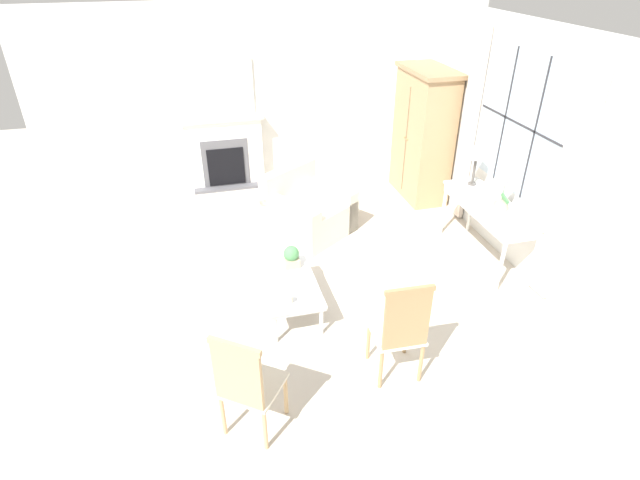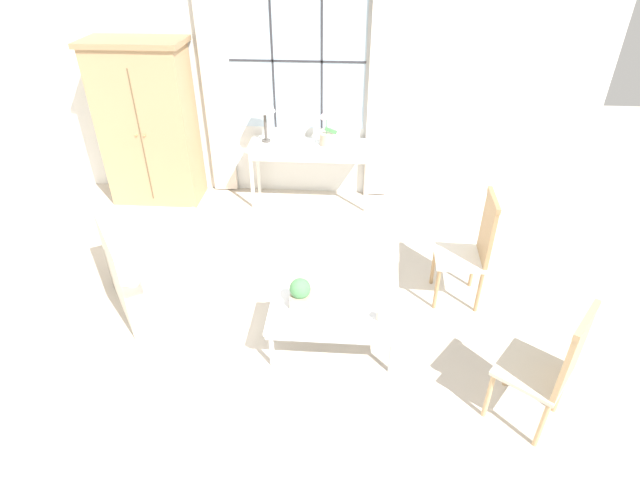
{
  "view_description": "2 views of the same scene",
  "coord_description": "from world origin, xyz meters",
  "px_view_note": "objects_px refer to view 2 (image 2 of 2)",
  "views": [
    {
      "loc": [
        4.86,
        -0.67,
        3.49
      ],
      "look_at": [
        0.67,
        0.43,
        0.9
      ],
      "focal_mm": 28.0,
      "sensor_mm": 36.0,
      "label": 1
    },
    {
      "loc": [
        0.69,
        -2.98,
        3.09
      ],
      "look_at": [
        0.45,
        0.45,
        0.86
      ],
      "focal_mm": 28.0,
      "sensor_mm": 36.0,
      "label": 2
    }
  ],
  "objects_px": {
    "console_table": "(310,151)",
    "table_lamp": "(264,104)",
    "side_chair_wooden": "(474,245)",
    "potted_plant_small": "(300,292)",
    "accent_chair_wooden": "(553,364)",
    "coffee_table": "(333,317)",
    "armoire": "(148,124)",
    "armchair_upholstered": "(164,270)",
    "pillar_candle": "(381,316)",
    "potted_orchid": "(327,129)"
  },
  "relations": [
    {
      "from": "potted_orchid",
      "to": "side_chair_wooden",
      "type": "bearing_deg",
      "value": -51.74
    },
    {
      "from": "armoire",
      "to": "pillar_candle",
      "type": "xyz_separation_m",
      "value": [
        2.76,
        -2.65,
        -0.56
      ]
    },
    {
      "from": "accent_chair_wooden",
      "to": "pillar_candle",
      "type": "distance_m",
      "value": 1.26
    },
    {
      "from": "potted_plant_small",
      "to": "accent_chair_wooden",
      "type": "bearing_deg",
      "value": -22.41
    },
    {
      "from": "console_table",
      "to": "armoire",
      "type": "bearing_deg",
      "value": -179.86
    },
    {
      "from": "console_table",
      "to": "side_chair_wooden",
      "type": "relative_size",
      "value": 1.36
    },
    {
      "from": "console_table",
      "to": "table_lamp",
      "type": "bearing_deg",
      "value": 174.41
    },
    {
      "from": "console_table",
      "to": "coffee_table",
      "type": "bearing_deg",
      "value": -81.0
    },
    {
      "from": "potted_orchid",
      "to": "side_chair_wooden",
      "type": "xyz_separation_m",
      "value": [
        1.44,
        -1.83,
        -0.38
      ]
    },
    {
      "from": "console_table",
      "to": "pillar_candle",
      "type": "xyz_separation_m",
      "value": [
        0.8,
        -2.66,
        -0.27
      ]
    },
    {
      "from": "table_lamp",
      "to": "side_chair_wooden",
      "type": "xyz_separation_m",
      "value": [
        2.19,
        -1.88,
        -0.65
      ]
    },
    {
      "from": "side_chair_wooden",
      "to": "potted_plant_small",
      "type": "distance_m",
      "value": 1.65
    },
    {
      "from": "armoire",
      "to": "accent_chair_wooden",
      "type": "distance_m",
      "value": 5.06
    },
    {
      "from": "accent_chair_wooden",
      "to": "potted_plant_small",
      "type": "xyz_separation_m",
      "value": [
        -1.77,
        0.73,
        -0.07
      ]
    },
    {
      "from": "armoire",
      "to": "armchair_upholstered",
      "type": "height_order",
      "value": "armoire"
    },
    {
      "from": "armoire",
      "to": "coffee_table",
      "type": "relative_size",
      "value": 1.86
    },
    {
      "from": "potted_orchid",
      "to": "accent_chair_wooden",
      "type": "height_order",
      "value": "potted_orchid"
    },
    {
      "from": "side_chair_wooden",
      "to": "potted_plant_small",
      "type": "relative_size",
      "value": 4.45
    },
    {
      "from": "armoire",
      "to": "potted_plant_small",
      "type": "bearing_deg",
      "value": -49.8
    },
    {
      "from": "armchair_upholstered",
      "to": "pillar_candle",
      "type": "xyz_separation_m",
      "value": [
        2.02,
        -0.67,
        0.14
      ]
    },
    {
      "from": "side_chair_wooden",
      "to": "accent_chair_wooden",
      "type": "height_order",
      "value": "side_chair_wooden"
    },
    {
      "from": "armchair_upholstered",
      "to": "pillar_candle",
      "type": "distance_m",
      "value": 2.13
    },
    {
      "from": "potted_orchid",
      "to": "armchair_upholstered",
      "type": "height_order",
      "value": "potted_orchid"
    },
    {
      "from": "table_lamp",
      "to": "pillar_candle",
      "type": "height_order",
      "value": "table_lamp"
    },
    {
      "from": "table_lamp",
      "to": "pillar_candle",
      "type": "bearing_deg",
      "value": -63.72
    },
    {
      "from": "potted_orchid",
      "to": "potted_plant_small",
      "type": "bearing_deg",
      "value": -91.5
    },
    {
      "from": "accent_chair_wooden",
      "to": "coffee_table",
      "type": "xyz_separation_m",
      "value": [
        -1.5,
        0.64,
        -0.24
      ]
    },
    {
      "from": "coffee_table",
      "to": "console_table",
      "type": "bearing_deg",
      "value": 99.0
    },
    {
      "from": "console_table",
      "to": "table_lamp",
      "type": "relative_size",
      "value": 2.51
    },
    {
      "from": "table_lamp",
      "to": "accent_chair_wooden",
      "type": "xyz_separation_m",
      "value": [
        2.45,
        -3.28,
        -0.67
      ]
    },
    {
      "from": "pillar_candle",
      "to": "potted_plant_small",
      "type": "bearing_deg",
      "value": 166.07
    },
    {
      "from": "potted_orchid",
      "to": "accent_chair_wooden",
      "type": "distance_m",
      "value": 3.67
    },
    {
      "from": "table_lamp",
      "to": "potted_plant_small",
      "type": "distance_m",
      "value": 2.74
    },
    {
      "from": "coffee_table",
      "to": "potted_plant_small",
      "type": "xyz_separation_m",
      "value": [
        -0.28,
        0.09,
        0.16
      ]
    },
    {
      "from": "armoire",
      "to": "potted_plant_small",
      "type": "relative_size",
      "value": 7.98
    },
    {
      "from": "potted_orchid",
      "to": "pillar_candle",
      "type": "xyz_separation_m",
      "value": [
        0.6,
        -2.66,
        -0.55
      ]
    },
    {
      "from": "side_chair_wooden",
      "to": "coffee_table",
      "type": "xyz_separation_m",
      "value": [
        -1.23,
        -0.76,
        -0.26
      ]
    },
    {
      "from": "side_chair_wooden",
      "to": "pillar_candle",
      "type": "xyz_separation_m",
      "value": [
        -0.85,
        -0.83,
        -0.17
      ]
    },
    {
      "from": "console_table",
      "to": "potted_plant_small",
      "type": "relative_size",
      "value": 6.03
    },
    {
      "from": "potted_orchid",
      "to": "armoire",
      "type": "bearing_deg",
      "value": -179.75
    },
    {
      "from": "armoire",
      "to": "potted_plant_small",
      "type": "distance_m",
      "value": 3.29
    },
    {
      "from": "armoire",
      "to": "side_chair_wooden",
      "type": "height_order",
      "value": "armoire"
    },
    {
      "from": "side_chair_wooden",
      "to": "pillar_candle",
      "type": "bearing_deg",
      "value": -135.52
    },
    {
      "from": "armoire",
      "to": "potted_plant_small",
      "type": "xyz_separation_m",
      "value": [
        2.1,
        -2.49,
        -0.48
      ]
    },
    {
      "from": "accent_chair_wooden",
      "to": "potted_plant_small",
      "type": "relative_size",
      "value": 4.29
    },
    {
      "from": "armchair_upholstered",
      "to": "side_chair_wooden",
      "type": "xyz_separation_m",
      "value": [
        2.87,
        0.16,
        0.31
      ]
    },
    {
      "from": "table_lamp",
      "to": "coffee_table",
      "type": "relative_size",
      "value": 0.56
    },
    {
      "from": "pillar_candle",
      "to": "side_chair_wooden",
      "type": "bearing_deg",
      "value": 44.48
    },
    {
      "from": "accent_chair_wooden",
      "to": "coffee_table",
      "type": "relative_size",
      "value": 1.0
    },
    {
      "from": "armchair_upholstered",
      "to": "table_lamp",
      "type": "bearing_deg",
      "value": 71.54
    }
  ]
}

